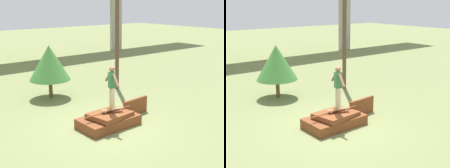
# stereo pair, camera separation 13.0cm
# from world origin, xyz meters

# --- Properties ---
(ground_plane) EXTENTS (80.00, 80.00, 0.00)m
(ground_plane) POSITION_xyz_m (0.00, 0.00, 0.00)
(ground_plane) COLOR olive
(scrap_pile) EXTENTS (2.17, 1.33, 0.58)m
(scrap_pile) POSITION_xyz_m (0.01, -0.01, 0.24)
(scrap_pile) COLOR brown
(scrap_pile) RESTS_ON ground_plane
(scrap_plank_loose) EXTENTS (1.29, 0.22, 0.67)m
(scrap_plank_loose) POSITION_xyz_m (1.55, 0.24, 0.34)
(scrap_plank_loose) COLOR brown
(scrap_plank_loose) RESTS_ON ground_plane
(skateboard) EXTENTS (0.86, 0.39, 0.09)m
(skateboard) POSITION_xyz_m (0.10, -0.08, 0.65)
(skateboard) COLOR brown
(skateboard) RESTS_ON scrap_pile
(skater) EXTENTS (0.34, 1.06, 1.54)m
(skater) POSITION_xyz_m (0.10, -0.08, 1.55)
(skater) COLOR #C6B78E
(skater) RESTS_ON skateboard
(tree_behind_left) EXTENTS (1.89, 1.89, 2.46)m
(tree_behind_left) POSITION_xyz_m (0.04, 4.40, 1.66)
(tree_behind_left) COLOR brown
(tree_behind_left) RESTS_ON ground_plane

